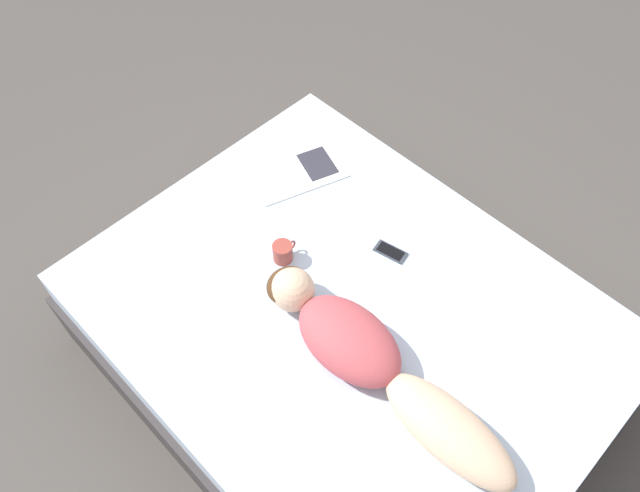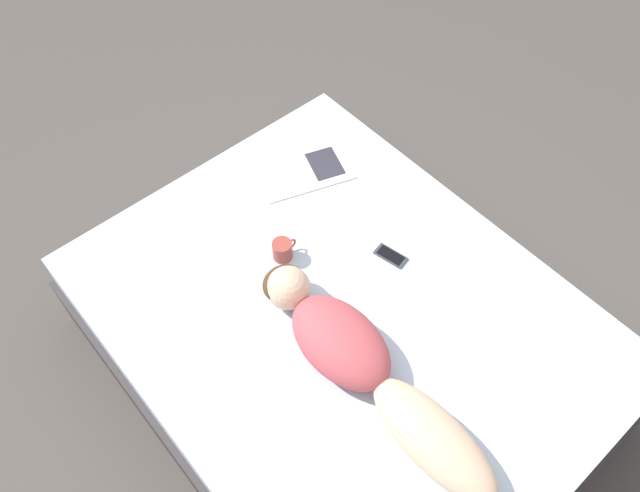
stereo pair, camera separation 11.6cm
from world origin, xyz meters
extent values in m
plane|color=#4C4742|center=(0.00, 0.00, 0.00)|extent=(12.00, 12.00, 0.00)
cube|color=#383333|center=(0.00, 0.00, 0.20)|extent=(1.81, 2.30, 0.40)
cube|color=silver|center=(0.00, 0.00, 0.50)|extent=(1.75, 2.24, 0.21)
ellipsoid|color=#DBB28E|center=(-0.14, -0.66, 0.69)|extent=(0.23, 0.60, 0.16)
ellipsoid|color=#B2474C|center=(-0.14, -0.14, 0.70)|extent=(0.31, 0.50, 0.19)
ellipsoid|color=#472D19|center=(-0.14, 0.22, 0.71)|extent=(0.20, 0.19, 0.11)
sphere|color=#DBB28E|center=(-0.14, 0.20, 0.71)|extent=(0.19, 0.19, 0.19)
cube|color=white|center=(0.29, 0.78, 0.61)|extent=(0.32, 0.35, 0.01)
cube|color=white|center=(0.51, 0.70, 0.61)|extent=(0.32, 0.35, 0.01)
cube|color=#2D2D38|center=(0.51, 0.70, 0.62)|extent=(0.21, 0.24, 0.00)
cylinder|color=#993D33|center=(-0.01, 0.40, 0.66)|extent=(0.09, 0.09, 0.10)
cylinder|color=black|center=(-0.01, 0.40, 0.70)|extent=(0.08, 0.08, 0.01)
torus|color=#993D33|center=(0.04, 0.40, 0.66)|extent=(0.06, 0.01, 0.06)
cube|color=#333842|center=(0.36, 0.07, 0.61)|extent=(0.10, 0.16, 0.01)
cube|color=black|center=(0.36, 0.07, 0.62)|extent=(0.08, 0.13, 0.00)
camera|label=1|loc=(-1.04, -0.87, 3.00)|focal=35.00mm
camera|label=2|loc=(-0.96, -0.95, 3.00)|focal=35.00mm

